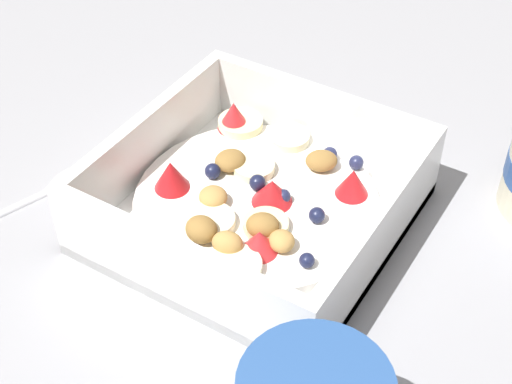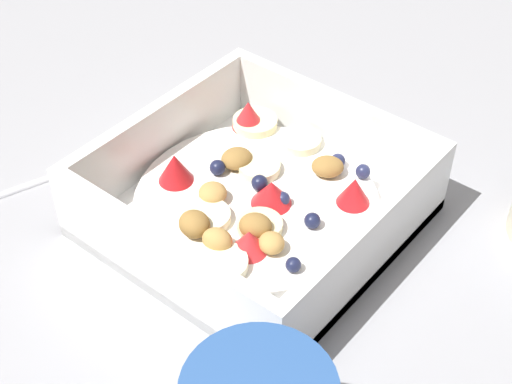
% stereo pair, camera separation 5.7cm
% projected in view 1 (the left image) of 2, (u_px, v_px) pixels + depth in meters
% --- Properties ---
extents(ground_plane, '(2.40, 2.40, 0.00)m').
position_uv_depth(ground_plane, '(262.00, 235.00, 0.58)').
color(ground_plane, '#9E9EA3').
extents(fruit_bowl, '(0.21, 0.21, 0.06)m').
position_uv_depth(fruit_bowl, '(255.00, 201.00, 0.58)').
color(fruit_bowl, white).
rests_on(fruit_bowl, ground).
extents(spoon, '(0.08, 0.17, 0.01)m').
position_uv_depth(spoon, '(47.00, 189.00, 0.61)').
color(spoon, silver).
rests_on(spoon, ground).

